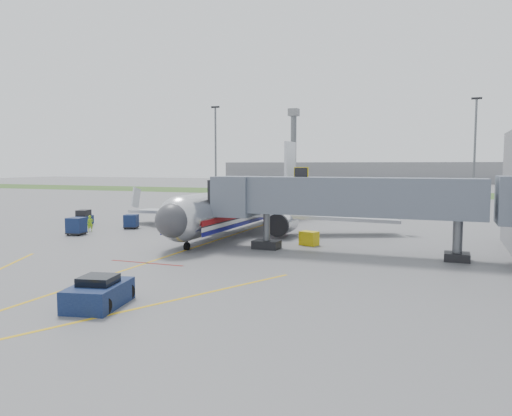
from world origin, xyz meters
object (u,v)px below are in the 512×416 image
(airliner, at_px, (247,206))
(belt_loader, at_px, (186,230))
(baggage_tug, at_px, (84,218))
(ramp_worker, at_px, (90,223))
(pushback_tug, at_px, (99,294))

(airliner, relative_size, belt_loader, 8.24)
(baggage_tug, distance_m, belt_loader, 15.96)
(airliner, bearing_deg, baggage_tug, -172.91)
(airliner, distance_m, ramp_worker, 16.82)
(belt_loader, bearing_deg, baggage_tug, 167.73)
(baggage_tug, bearing_deg, ramp_worker, -43.58)
(airliner, bearing_deg, pushback_tug, -82.30)
(pushback_tug, bearing_deg, baggage_tug, 131.25)
(pushback_tug, xyz_separation_m, ramp_worker, (-19.33, 22.88, 0.20))
(airliner, relative_size, pushback_tug, 8.66)
(airliner, xyz_separation_m, baggage_tug, (-19.76, -2.46, -1.86))
(pushback_tug, distance_m, ramp_worker, 29.95)
(pushback_tug, bearing_deg, belt_loader, 108.99)
(airliner, height_order, pushback_tug, airliner)
(ramp_worker, bearing_deg, pushback_tug, -95.29)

